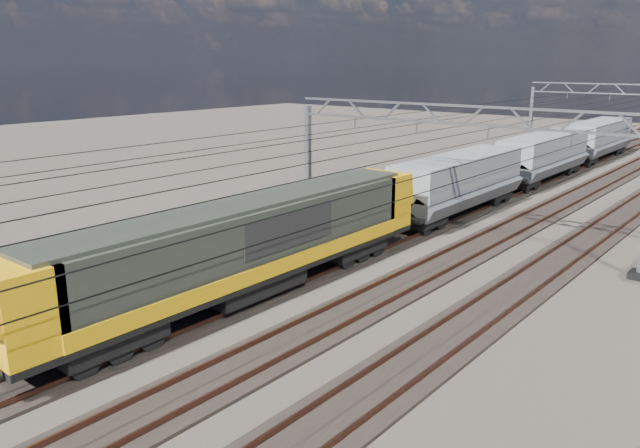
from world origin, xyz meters
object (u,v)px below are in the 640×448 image
Objects in this scene: hopper_wagon_lead at (459,180)px; trackside_cabinet at (151,248)px; catenary_gantry_far at (630,118)px; hopper_wagon_mid at (544,154)px; catenary_gantry_mid at (449,167)px; locomotive at (248,243)px; hopper_wagon_third at (598,137)px.

hopper_wagon_lead is 18.83m from trackside_cabinet.
hopper_wagon_mid is (-2.00, -16.60, -1.67)m from catenary_gantry_far.
catenary_gantry_far is (0.00, 36.00, 0.00)m from catenary_gantry_mid.
hopper_wagon_mid is 11.03× the size of trackside_cabinet.
catenary_gantry_mid is 0.94× the size of locomotive.
locomotive is at bearing -3.67° from trackside_cabinet.
catenary_gantry_far is 48.56m from locomotive.
catenary_gantry_mid is 15.34m from trackside_cabinet.
hopper_wagon_mid and hopper_wagon_third have the same top height.
trackside_cabinet is (-8.46, -48.43, -3.02)m from catenary_gantry_far.
hopper_wagon_third is at bearing 93.41° from catenary_gantry_mid.
hopper_wagon_lead is at bearing -90.00° from hopper_wagon_mid.
locomotive is at bearing -90.00° from hopper_wagon_lead.
hopper_wagon_lead is 11.03× the size of trackside_cabinet.
catenary_gantry_far is 1.53× the size of hopper_wagon_lead.
hopper_wagon_mid is at bearing -96.87° from catenary_gantry_far.
locomotive is 1.62× the size of hopper_wagon_mid.
catenary_gantry_far is 0.94× the size of locomotive.
trackside_cabinet is (-6.46, 0.06, -1.44)m from locomotive.
hopper_wagon_lead is 1.00× the size of hopper_wagon_third.
catenary_gantry_far is at bearing 76.92° from trackside_cabinet.
trackside_cabinet is at bearing 179.50° from locomotive.
catenary_gantry_far is 3.54m from hopper_wagon_third.
trackside_cabinet is at bearing -101.47° from hopper_wagon_mid.
catenary_gantry_mid reaches higher than locomotive.
catenary_gantry_mid is 36.00m from catenary_gantry_far.
hopper_wagon_lead is (-0.00, 17.70, -0.09)m from locomotive.
locomotive is at bearing -90.00° from hopper_wagon_mid.
catenary_gantry_mid is 12.75m from locomotive.
catenary_gantry_far is at bearing 50.13° from hopper_wagon_third.
catenary_gantry_far reaches higher than trackside_cabinet.
hopper_wagon_third reaches higher than trackside_cabinet.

